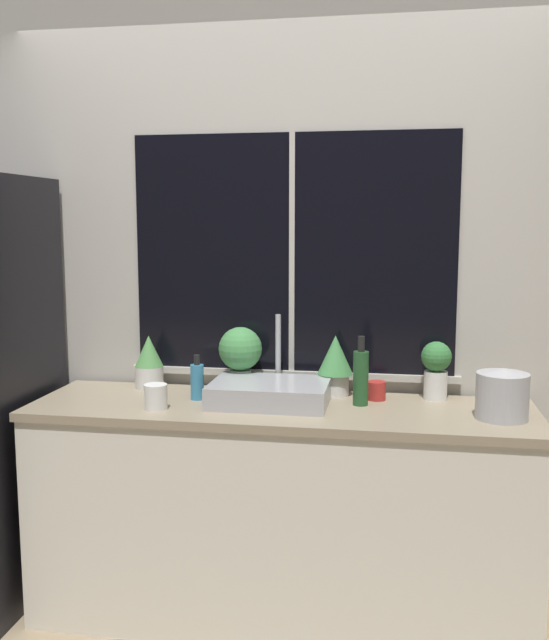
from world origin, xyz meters
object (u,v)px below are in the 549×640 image
object	(u,v)px
potted_plant_far_right	(436,367)
mug_white	(156,397)
bottle_tall	(361,376)
kettle	(502,394)
soap_bottle	(197,381)
potted_plant_far_left	(149,362)
mug_red	(376,391)
sink	(270,392)
potted_plant_center_left	(240,352)
potted_plant_center_right	(335,362)

from	to	relation	value
potted_plant_far_right	mug_white	distance (m)	1.16
bottle_tall	kettle	size ratio (longest dim) A/B	1.44
soap_bottle	kettle	xyz separation A→B (m)	(1.22, -0.09, 0.02)
potted_plant_far_left	mug_red	bearing A→B (deg)	-2.91
sink	potted_plant_center_left	world-z (taller)	sink
sink	potted_plant_center_left	xyz separation A→B (m)	(-0.16, 0.18, 0.13)
potted_plant_far_left	soap_bottle	world-z (taller)	potted_plant_far_left
mug_white	potted_plant_center_right	bearing A→B (deg)	27.24
potted_plant_far_right	soap_bottle	size ratio (longest dim) A/B	1.30
bottle_tall	mug_red	distance (m)	0.14
potted_plant_center_left	potted_plant_center_right	xyz separation A→B (m)	(0.41, 0.00, -0.03)
mug_white	potted_plant_far_left	bearing A→B (deg)	113.37
potted_plant_far_left	potted_plant_center_left	world-z (taller)	potted_plant_center_left
bottle_tall	potted_plant_far_left	bearing A→B (deg)	171.17
potted_plant_far_left	mug_red	xyz separation A→B (m)	(1.01, -0.05, -0.08)
potted_plant_far_left	potted_plant_center_left	bearing A→B (deg)	0.00
mug_white	soap_bottle	bearing A→B (deg)	56.53
potted_plant_far_right	bottle_tall	xyz separation A→B (m)	(-0.30, -0.15, -0.02)
sink	potted_plant_far_right	distance (m)	0.70
potted_plant_center_left	potted_plant_far_right	bearing A→B (deg)	0.00
potted_plant_far_left	potted_plant_center_right	world-z (taller)	potted_plant_center_right
potted_plant_center_right	bottle_tall	bearing A→B (deg)	-51.73
mug_white	potted_plant_far_right	bearing A→B (deg)	17.66
kettle	mug_white	bearing A→B (deg)	-176.25
potted_plant_center_left	potted_plant_center_right	size ratio (longest dim) A/B	1.09
soap_bottle	mug_red	world-z (taller)	soap_bottle
sink	mug_white	world-z (taller)	sink
potted_plant_center_right	potted_plant_far_right	bearing A→B (deg)	0.00
bottle_tall	sink	bearing A→B (deg)	-174.47
potted_plant_far_right	mug_red	world-z (taller)	potted_plant_far_right
sink	bottle_tall	world-z (taller)	sink
bottle_tall	mug_red	xyz separation A→B (m)	(0.06, 0.10, -0.08)
sink	potted_plant_center_right	bearing A→B (deg)	36.19
soap_bottle	bottle_tall	bearing A→B (deg)	1.98
mug_red	kettle	distance (m)	0.52
sink	kettle	bearing A→B (deg)	-5.09
potted_plant_center_left	soap_bottle	bearing A→B (deg)	-130.86
sink	mug_red	world-z (taller)	sink
sink	bottle_tall	bearing A→B (deg)	5.53
potted_plant_far_left	potted_plant_far_right	distance (m)	1.26
mug_white	mug_red	xyz separation A→B (m)	(0.86, 0.30, -0.01)
potted_plant_far_right	soap_bottle	distance (m)	1.00
potted_plant_far_right	mug_red	size ratio (longest dim) A/B	3.15
soap_bottle	kettle	bearing A→B (deg)	-4.35
potted_plant_center_right	soap_bottle	bearing A→B (deg)	-163.09
soap_bottle	mug_red	xyz separation A→B (m)	(0.74, 0.12, -0.04)
soap_bottle	bottle_tall	distance (m)	0.68
potted_plant_far_left	potted_plant_center_right	size ratio (longest dim) A/B	0.91
potted_plant_center_left	potted_plant_far_right	size ratio (longest dim) A/B	1.16
bottle_tall	kettle	xyz separation A→B (m)	(0.54, -0.12, -0.02)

